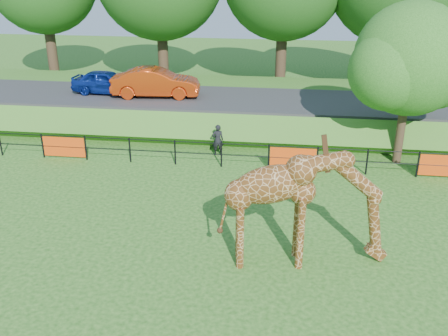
% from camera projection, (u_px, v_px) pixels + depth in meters
% --- Properties ---
extents(ground, '(90.00, 90.00, 0.00)m').
position_uv_depth(ground, '(181.00, 275.00, 13.97)').
color(ground, '#1D5114').
rests_on(ground, ground).
extents(giraffe, '(4.94, 1.58, 3.47)m').
position_uv_depth(giraffe, '(305.00, 208.00, 13.96)').
color(giraffe, '#593212').
rests_on(giraffe, ground).
extents(perimeter_fence, '(28.07, 0.10, 1.10)m').
position_uv_depth(perimeter_fence, '(221.00, 155.00, 21.06)').
color(perimeter_fence, black).
rests_on(perimeter_fence, ground).
extents(embankment, '(40.00, 9.00, 1.30)m').
position_uv_depth(embankment, '(240.00, 105.00, 27.87)').
color(embankment, '#1D5114').
rests_on(embankment, ground).
extents(road, '(40.00, 5.00, 0.12)m').
position_uv_depth(road, '(237.00, 99.00, 26.23)').
color(road, '#2B2B2E').
rests_on(road, embankment).
extents(car_blue, '(3.81, 1.72, 1.27)m').
position_uv_depth(car_blue, '(107.00, 82.00, 26.90)').
color(car_blue, '#13309B').
rests_on(car_blue, road).
extents(car_red, '(4.72, 2.05, 1.51)m').
position_uv_depth(car_red, '(156.00, 83.00, 26.26)').
color(car_red, '#C4380E').
rests_on(car_red, road).
extents(visitor, '(0.58, 0.45, 1.42)m').
position_uv_depth(visitor, '(218.00, 140.00, 22.30)').
color(visitor, black).
rests_on(visitor, ground).
extents(tree_east, '(5.40, 4.71, 6.76)m').
position_uv_depth(tree_east, '(413.00, 63.00, 20.16)').
color(tree_east, '#332116').
rests_on(tree_east, ground).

